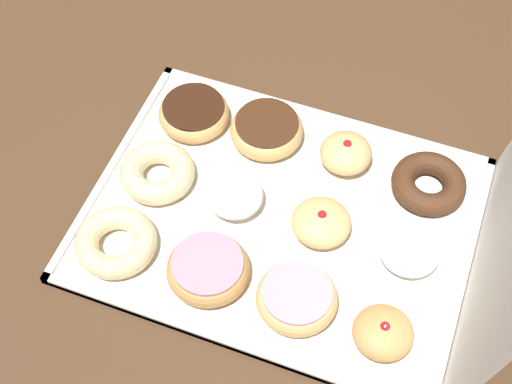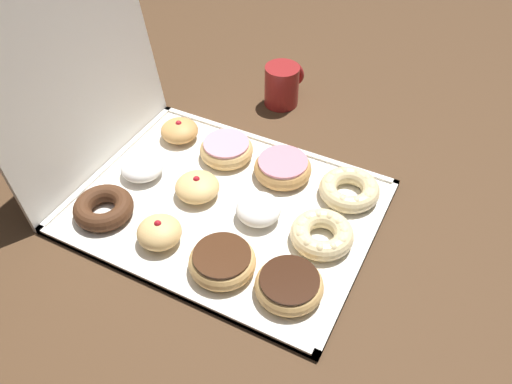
% 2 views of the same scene
% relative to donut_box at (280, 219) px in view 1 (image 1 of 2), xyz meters
% --- Properties ---
extents(ground_plane, '(3.00, 3.00, 0.00)m').
position_rel_donut_box_xyz_m(ground_plane, '(0.00, 0.00, -0.01)').
color(ground_plane, '#4C331E').
extents(donut_box, '(0.44, 0.57, 0.01)m').
position_rel_donut_box_xyz_m(donut_box, '(0.00, 0.00, 0.00)').
color(donut_box, silver).
rests_on(donut_box, ground).
extents(chocolate_frosted_donut_0, '(0.12, 0.12, 0.04)m').
position_rel_donut_box_xyz_m(chocolate_frosted_donut_0, '(-0.13, -0.19, 0.02)').
color(chocolate_frosted_donut_0, tan).
rests_on(chocolate_frosted_donut_0, donut_box).
extents(cruller_donut_1, '(0.12, 0.12, 0.04)m').
position_rel_donut_box_xyz_m(cruller_donut_1, '(-0.00, -0.20, 0.02)').
color(cruller_donut_1, beige).
rests_on(cruller_donut_1, donut_box).
extents(cruller_donut_2, '(0.12, 0.12, 0.04)m').
position_rel_donut_box_xyz_m(cruller_donut_2, '(0.13, -0.20, 0.02)').
color(cruller_donut_2, beige).
rests_on(cruller_donut_2, donut_box).
extents(chocolate_frosted_donut_3, '(0.12, 0.12, 0.04)m').
position_rel_donut_box_xyz_m(chocolate_frosted_donut_3, '(-0.14, -0.07, 0.03)').
color(chocolate_frosted_donut_3, tan).
rests_on(chocolate_frosted_donut_3, donut_box).
extents(powdered_filled_donut_4, '(0.09, 0.09, 0.05)m').
position_rel_donut_box_xyz_m(powdered_filled_donut_4, '(-0.00, -0.07, 0.03)').
color(powdered_filled_donut_4, white).
rests_on(powdered_filled_donut_4, donut_box).
extents(pink_frosted_donut_5, '(0.12, 0.12, 0.04)m').
position_rel_donut_box_xyz_m(pink_frosted_donut_5, '(0.13, -0.06, 0.03)').
color(pink_frosted_donut_5, tan).
rests_on(pink_frosted_donut_5, donut_box).
extents(jelly_filled_donut_6, '(0.08, 0.08, 0.05)m').
position_rel_donut_box_xyz_m(jelly_filled_donut_6, '(-0.13, 0.06, 0.03)').
color(jelly_filled_donut_6, '#E5B770').
rests_on(jelly_filled_donut_6, donut_box).
extents(jelly_filled_donut_7, '(0.09, 0.09, 0.05)m').
position_rel_donut_box_xyz_m(jelly_filled_donut_7, '(0.00, 0.06, 0.03)').
color(jelly_filled_donut_7, '#E5B770').
rests_on(jelly_filled_donut_7, donut_box).
extents(pink_frosted_donut_8, '(0.11, 0.11, 0.04)m').
position_rel_donut_box_xyz_m(pink_frosted_donut_8, '(0.13, 0.07, 0.03)').
color(pink_frosted_donut_8, '#E5B770').
rests_on(pink_frosted_donut_8, donut_box).
extents(chocolate_cake_ring_donut_9, '(0.11, 0.11, 0.04)m').
position_rel_donut_box_xyz_m(chocolate_cake_ring_donut_9, '(-0.13, 0.20, 0.02)').
color(chocolate_cake_ring_donut_9, '#472816').
rests_on(chocolate_cake_ring_donut_9, donut_box).
extents(powdered_filled_donut_10, '(0.09, 0.09, 0.04)m').
position_rel_donut_box_xyz_m(powdered_filled_donut_10, '(-0.00, 0.20, 0.03)').
color(powdered_filled_donut_10, white).
rests_on(powdered_filled_donut_10, donut_box).
extents(jelly_filled_donut_11, '(0.08, 0.08, 0.05)m').
position_rel_donut_box_xyz_m(jelly_filled_donut_11, '(0.14, 0.19, 0.03)').
color(jelly_filled_donut_11, tan).
rests_on(jelly_filled_donut_11, donut_box).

